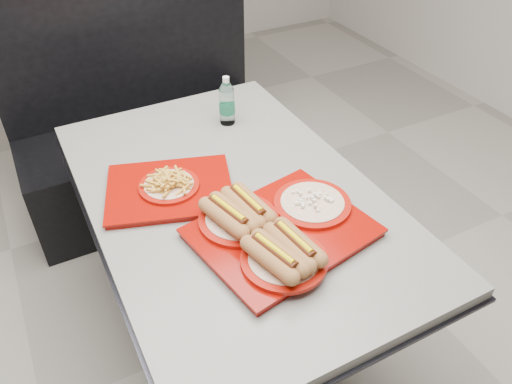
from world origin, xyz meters
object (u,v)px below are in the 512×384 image
diner_table (233,229)px  water_bottle (227,103)px  tray_near (276,228)px  tray_far (169,187)px  booth_bench (145,130)px

diner_table → water_bottle: (0.18, 0.42, 0.25)m
tray_near → tray_far: 0.41m
tray_far → water_bottle: size_ratio=2.45×
booth_bench → water_bottle: size_ratio=6.79×
tray_far → booth_bench: bearing=79.6°
diner_table → tray_near: bearing=-85.2°
tray_near → tray_far: tray_near is taller
diner_table → water_bottle: water_bottle is taller
diner_table → tray_near: 0.33m
tray_far → water_bottle: (0.36, 0.32, 0.06)m
diner_table → tray_far: size_ratio=2.91×
booth_bench → water_bottle: bearing=-75.1°
diner_table → booth_bench: 1.11m
diner_table → booth_bench: size_ratio=1.05×
diner_table → tray_near: size_ratio=2.54×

